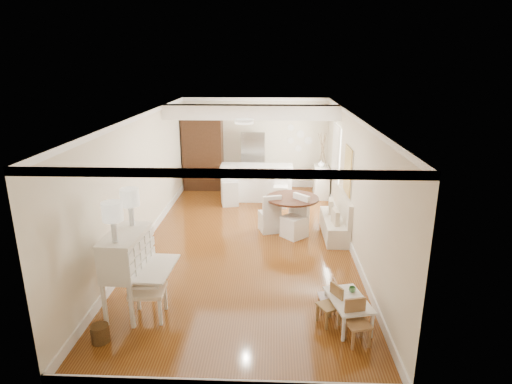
# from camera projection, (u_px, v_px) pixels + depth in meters

# --- Properties ---
(room) EXTENTS (9.00, 9.04, 2.82)m
(room) POSITION_uv_depth(u_px,v_px,m) (249.00, 152.00, 9.22)
(room) COLOR brown
(room) RESTS_ON ground
(secretary_bureau) EXTENTS (1.10, 1.12, 1.34)m
(secretary_bureau) POSITION_uv_depth(u_px,v_px,m) (128.00, 272.00, 6.74)
(secretary_bureau) COLOR white
(secretary_bureau) RESTS_ON ground
(gustavian_armchair) EXTENTS (0.59, 0.59, 0.97)m
(gustavian_armchair) POSITION_uv_depth(u_px,v_px,m) (148.00, 289.00, 6.59)
(gustavian_armchair) COLOR silver
(gustavian_armchair) RESTS_ON ground
(wicker_basket) EXTENTS (0.31, 0.31, 0.26)m
(wicker_basket) POSITION_uv_depth(u_px,v_px,m) (100.00, 334.00, 6.11)
(wicker_basket) COLOR #4F3518
(wicker_basket) RESTS_ON ground
(kids_table) EXTENTS (0.69, 0.95, 0.43)m
(kids_table) POSITION_uv_depth(u_px,v_px,m) (347.00, 311.00, 6.50)
(kids_table) COLOR white
(kids_table) RESTS_ON ground
(kids_chair_a) EXTENTS (0.41, 0.41, 0.63)m
(kids_chair_a) POSITION_uv_depth(u_px,v_px,m) (329.00, 305.00, 6.48)
(kids_chair_a) COLOR olive
(kids_chair_a) RESTS_ON ground
(kids_chair_b) EXTENTS (0.29, 0.29, 0.55)m
(kids_chair_b) POSITION_uv_depth(u_px,v_px,m) (327.00, 296.00, 6.80)
(kids_chair_b) COLOR #9F6F48
(kids_chair_b) RESTS_ON ground
(kids_chair_c) EXTENTS (0.38, 0.38, 0.65)m
(kids_chair_c) POSITION_uv_depth(u_px,v_px,m) (358.00, 323.00, 6.01)
(kids_chair_c) COLOR #9B7046
(kids_chair_c) RESTS_ON ground
(banquette) EXTENTS (0.52, 1.60, 0.98)m
(banquette) POSITION_uv_depth(u_px,v_px,m) (335.00, 215.00, 9.75)
(banquette) COLOR silver
(banquette) RESTS_ON ground
(dining_table) EXTENTS (1.49, 1.49, 0.84)m
(dining_table) POSITION_uv_depth(u_px,v_px,m) (292.00, 214.00, 10.02)
(dining_table) COLOR #442215
(dining_table) RESTS_ON ground
(slip_chair_near) EXTENTS (0.67, 0.67, 0.97)m
(slip_chair_near) POSITION_uv_depth(u_px,v_px,m) (295.00, 217.00, 9.67)
(slip_chair_near) COLOR white
(slip_chair_near) RESTS_ON ground
(slip_chair_far) EXTENTS (0.56, 0.57, 0.93)m
(slip_chair_far) POSITION_uv_depth(u_px,v_px,m) (270.00, 212.00, 10.02)
(slip_chair_far) COLOR white
(slip_chair_far) RESTS_ON ground
(breakfast_counter) EXTENTS (2.05, 0.65, 1.03)m
(breakfast_counter) POSITION_uv_depth(u_px,v_px,m) (257.00, 183.00, 12.30)
(breakfast_counter) COLOR white
(breakfast_counter) RESTS_ON ground
(bar_stool_left) EXTENTS (0.52, 0.52, 1.10)m
(bar_stool_left) POSITION_uv_depth(u_px,v_px,m) (230.00, 186.00, 11.84)
(bar_stool_left) COLOR silver
(bar_stool_left) RESTS_ON ground
(bar_stool_right) EXTENTS (0.40, 0.40, 0.95)m
(bar_stool_right) POSITION_uv_depth(u_px,v_px,m) (281.00, 190.00, 11.68)
(bar_stool_right) COLOR white
(bar_stool_right) RESTS_ON ground
(pantry_cabinet) EXTENTS (1.20, 0.60, 2.30)m
(pantry_cabinet) POSITION_uv_depth(u_px,v_px,m) (203.00, 153.00, 13.21)
(pantry_cabinet) COLOR #381E11
(pantry_cabinet) RESTS_ON ground
(fridge) EXTENTS (0.75, 0.65, 1.80)m
(fridge) POSITION_uv_depth(u_px,v_px,m) (264.00, 161.00, 13.18)
(fridge) COLOR silver
(fridge) RESTS_ON ground
(sideboard) EXTENTS (0.44, 0.95, 0.90)m
(sideboard) POSITION_uv_depth(u_px,v_px,m) (321.00, 181.00, 12.66)
(sideboard) COLOR silver
(sideboard) RESTS_ON ground
(pencil_cup) EXTENTS (0.12, 0.12, 0.08)m
(pencil_cup) POSITION_uv_depth(u_px,v_px,m) (352.00, 289.00, 6.62)
(pencil_cup) COLOR #559157
(pencil_cup) RESTS_ON kids_table
(branch_vase) EXTENTS (0.24, 0.24, 0.21)m
(branch_vase) POSITION_uv_depth(u_px,v_px,m) (321.00, 163.00, 12.47)
(branch_vase) COLOR white
(branch_vase) RESTS_ON sideboard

